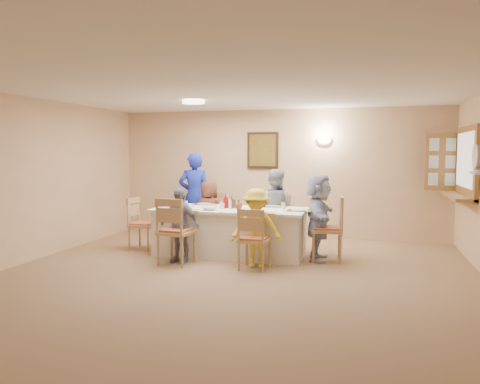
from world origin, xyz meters
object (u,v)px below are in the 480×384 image
(chair_front_left, at_px, (176,230))
(caregiver, at_px, (195,196))
(chair_back_right, at_px, (276,221))
(diner_back_right, at_px, (275,209))
(chair_back_left, at_px, (211,218))
(condiment_ketchup, at_px, (226,201))
(chair_right_end, at_px, (327,228))
(diner_front_left, at_px, (180,225))
(diner_front_right, at_px, (256,228))
(diner_back_left, at_px, (209,213))
(diner_right_end, at_px, (318,217))
(desk_fan, at_px, (479,162))
(chair_left_end, at_px, (143,224))
(serving_hatch, at_px, (467,163))
(chair_front_right, at_px, (255,238))
(dining_table, at_px, (230,232))

(chair_front_left, xyz_separation_m, caregiver, (-0.45, 1.95, 0.33))
(chair_back_right, xyz_separation_m, diner_back_right, (0.00, -0.12, 0.23))
(chair_back_left, bearing_deg, condiment_ketchup, -54.31)
(chair_front_left, distance_m, chair_right_end, 2.29)
(diner_front_left, relative_size, diner_front_right, 0.99)
(diner_back_left, distance_m, diner_right_end, 2.13)
(desk_fan, xyz_separation_m, chair_back_right, (-2.92, 1.36, -1.09))
(chair_left_end, xyz_separation_m, diner_front_right, (2.15, -0.68, 0.13))
(diner_front_right, bearing_deg, diner_front_left, 173.08)
(serving_hatch, distance_m, diner_back_left, 4.33)
(chair_front_right, relative_size, caregiver, 0.54)
(chair_back_left, bearing_deg, chair_right_end, -18.49)
(diner_front_left, height_order, caregiver, caregiver)
(chair_back_left, bearing_deg, chair_front_right, -51.21)
(diner_front_left, relative_size, condiment_ketchup, 4.87)
(diner_front_right, bearing_deg, condiment_ketchup, 127.05)
(caregiver, bearing_deg, desk_fan, 143.53)
(diner_front_right, xyz_separation_m, caregiver, (-1.65, 1.83, 0.26))
(chair_back_left, bearing_deg, chair_back_right, 1.92)
(chair_front_right, bearing_deg, condiment_ketchup, -46.71)
(diner_front_right, distance_m, condiment_ketchup, 1.03)
(chair_back_right, bearing_deg, chair_front_left, -115.84)
(chair_back_left, xyz_separation_m, chair_left_end, (-0.95, -0.80, -0.02))
(diner_back_right, bearing_deg, chair_back_right, -81.93)
(chair_front_left, height_order, chair_front_right, chair_front_left)
(diner_back_right, bearing_deg, diner_front_right, 98.07)
(chair_front_right, bearing_deg, chair_right_end, -136.15)
(diner_right_end, distance_m, condiment_ketchup, 1.52)
(serving_hatch, bearing_deg, chair_back_left, 179.90)
(diner_front_left, distance_m, condiment_ketchup, 0.93)
(chair_back_right, relative_size, condiment_ketchup, 3.98)
(chair_front_right, xyz_separation_m, diner_back_right, (0.00, 1.48, 0.24))
(diner_front_left, xyz_separation_m, diner_front_right, (1.20, 0.00, 0.01))
(chair_left_end, xyz_separation_m, diner_right_end, (2.97, 0.00, 0.22))
(chair_left_end, relative_size, caregiver, 0.54)
(chair_back_right, xyz_separation_m, chair_front_right, (0.00, -1.60, -0.02))
(condiment_ketchup, bearing_deg, dining_table, -19.74)
(serving_hatch, height_order, chair_back_left, serving_hatch)
(desk_fan, distance_m, chair_front_right, 3.13)
(diner_right_end, bearing_deg, desk_fan, -106.86)
(chair_right_end, distance_m, diner_right_end, 0.21)
(dining_table, bearing_deg, chair_right_end, 0.00)
(serving_hatch, relative_size, dining_table, 0.61)
(desk_fan, bearing_deg, diner_front_right, -177.59)
(dining_table, xyz_separation_m, diner_right_end, (1.42, 0.00, 0.29))
(desk_fan, height_order, chair_back_left, desk_fan)
(desk_fan, distance_m, diner_front_left, 4.24)
(serving_hatch, xyz_separation_m, chair_right_end, (-2.08, -0.79, -1.00))
(desk_fan, height_order, dining_table, desk_fan)
(chair_back_left, height_order, diner_front_left, diner_front_left)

